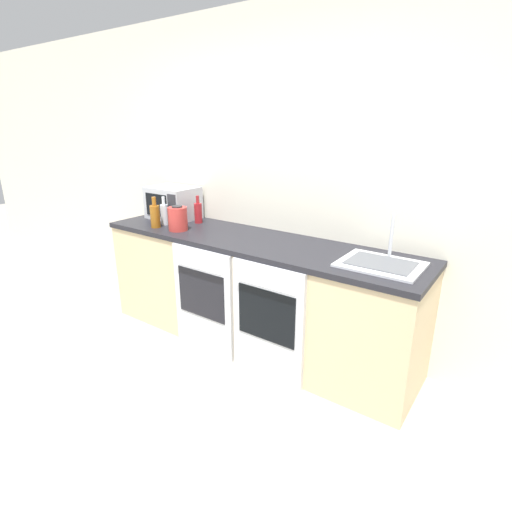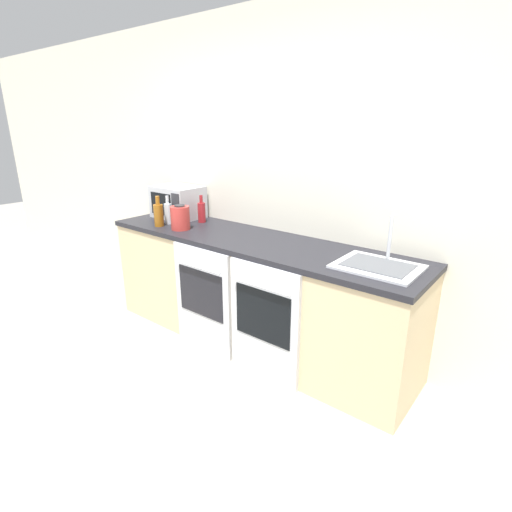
{
  "view_description": "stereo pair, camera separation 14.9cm",
  "coord_description": "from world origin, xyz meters",
  "px_view_note": "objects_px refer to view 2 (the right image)",
  "views": [
    {
      "loc": [
        1.75,
        -0.77,
        1.76
      ],
      "look_at": [
        0.04,
        1.62,
        0.76
      ],
      "focal_mm": 28.0,
      "sensor_mm": 36.0,
      "label": 1
    },
    {
      "loc": [
        1.87,
        -0.68,
        1.76
      ],
      "look_at": [
        0.04,
        1.62,
        0.76
      ],
      "focal_mm": 28.0,
      "sensor_mm": 36.0,
      "label": 2
    }
  ],
  "objects_px": {
    "sink": "(378,265)",
    "kettle": "(180,218)",
    "microwave": "(178,202)",
    "bottle_clear": "(168,213)",
    "oven_left": "(202,300)",
    "bottle_red": "(202,212)",
    "oven_right": "(264,323)",
    "bottle_amber": "(159,214)"
  },
  "relations": [
    {
      "from": "bottle_red",
      "to": "bottle_clear",
      "type": "xyz_separation_m",
      "value": [
        -0.19,
        -0.22,
        0.0
      ]
    },
    {
      "from": "bottle_red",
      "to": "kettle",
      "type": "distance_m",
      "value": 0.29
    },
    {
      "from": "microwave",
      "to": "bottle_red",
      "type": "bearing_deg",
      "value": 0.07
    },
    {
      "from": "bottle_clear",
      "to": "kettle",
      "type": "xyz_separation_m",
      "value": [
        0.23,
        -0.06,
        0.0
      ]
    },
    {
      "from": "bottle_red",
      "to": "sink",
      "type": "xyz_separation_m",
      "value": [
        1.7,
        -0.14,
        -0.08
      ]
    },
    {
      "from": "oven_left",
      "to": "bottle_clear",
      "type": "relative_size",
      "value": 3.47
    },
    {
      "from": "oven_left",
      "to": "oven_right",
      "type": "xyz_separation_m",
      "value": [
        0.6,
        0.0,
        0.0
      ]
    },
    {
      "from": "bottle_red",
      "to": "kettle",
      "type": "relative_size",
      "value": 1.19
    },
    {
      "from": "oven_right",
      "to": "bottle_clear",
      "type": "bearing_deg",
      "value": 168.7
    },
    {
      "from": "oven_right",
      "to": "kettle",
      "type": "xyz_separation_m",
      "value": [
        -1.02,
        0.19,
        0.56
      ]
    },
    {
      "from": "oven_left",
      "to": "bottle_amber",
      "type": "bearing_deg",
      "value": 167.66
    },
    {
      "from": "microwave",
      "to": "bottle_clear",
      "type": "bearing_deg",
      "value": -61.39
    },
    {
      "from": "oven_right",
      "to": "sink",
      "type": "xyz_separation_m",
      "value": [
        0.64,
        0.33,
        0.48
      ]
    },
    {
      "from": "oven_left",
      "to": "bottle_clear",
      "type": "xyz_separation_m",
      "value": [
        -0.65,
        0.25,
        0.56
      ]
    },
    {
      "from": "oven_left",
      "to": "bottle_red",
      "type": "height_order",
      "value": "bottle_red"
    },
    {
      "from": "kettle",
      "to": "sink",
      "type": "xyz_separation_m",
      "value": [
        1.66,
        0.14,
        -0.08
      ]
    },
    {
      "from": "microwave",
      "to": "bottle_red",
      "type": "relative_size",
      "value": 1.84
    },
    {
      "from": "sink",
      "to": "bottle_clear",
      "type": "bearing_deg",
      "value": -177.67
    },
    {
      "from": "oven_right",
      "to": "bottle_red",
      "type": "height_order",
      "value": "bottle_red"
    },
    {
      "from": "microwave",
      "to": "kettle",
      "type": "relative_size",
      "value": 2.19
    },
    {
      "from": "bottle_amber",
      "to": "bottle_clear",
      "type": "bearing_deg",
      "value": 94.33
    },
    {
      "from": "oven_left",
      "to": "microwave",
      "type": "xyz_separation_m",
      "value": [
        -0.77,
        0.47,
        0.61
      ]
    },
    {
      "from": "bottle_red",
      "to": "sink",
      "type": "distance_m",
      "value": 1.71
    },
    {
      "from": "bottle_red",
      "to": "bottle_amber",
      "type": "bearing_deg",
      "value": -119.43
    },
    {
      "from": "bottle_clear",
      "to": "oven_right",
      "type": "bearing_deg",
      "value": -11.3
    },
    {
      "from": "bottle_red",
      "to": "oven_right",
      "type": "bearing_deg",
      "value": -23.87
    },
    {
      "from": "sink",
      "to": "bottle_amber",
      "type": "bearing_deg",
      "value": -174.35
    },
    {
      "from": "oven_right",
      "to": "microwave",
      "type": "bearing_deg",
      "value": 161.15
    },
    {
      "from": "oven_left",
      "to": "kettle",
      "type": "bearing_deg",
      "value": 156.1
    },
    {
      "from": "bottle_amber",
      "to": "bottle_clear",
      "type": "distance_m",
      "value": 0.11
    },
    {
      "from": "oven_left",
      "to": "bottle_red",
      "type": "relative_size",
      "value": 3.51
    },
    {
      "from": "oven_right",
      "to": "bottle_amber",
      "type": "xyz_separation_m",
      "value": [
        -1.25,
        0.14,
        0.56
      ]
    },
    {
      "from": "oven_right",
      "to": "sink",
      "type": "bearing_deg",
      "value": 27.18
    },
    {
      "from": "sink",
      "to": "kettle",
      "type": "bearing_deg",
      "value": -175.14
    },
    {
      "from": "oven_left",
      "to": "sink",
      "type": "relative_size",
      "value": 1.72
    },
    {
      "from": "microwave",
      "to": "kettle",
      "type": "distance_m",
      "value": 0.45
    },
    {
      "from": "oven_right",
      "to": "bottle_red",
      "type": "xyz_separation_m",
      "value": [
        -1.06,
        0.47,
        0.56
      ]
    },
    {
      "from": "oven_left",
      "to": "oven_right",
      "type": "relative_size",
      "value": 1.0
    },
    {
      "from": "oven_left",
      "to": "sink",
      "type": "height_order",
      "value": "sink"
    },
    {
      "from": "oven_left",
      "to": "microwave",
      "type": "height_order",
      "value": "microwave"
    },
    {
      "from": "oven_right",
      "to": "bottle_clear",
      "type": "relative_size",
      "value": 3.47
    },
    {
      "from": "oven_left",
      "to": "bottle_red",
      "type": "bearing_deg",
      "value": 134.38
    }
  ]
}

